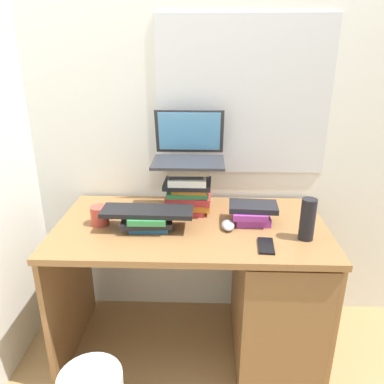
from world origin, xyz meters
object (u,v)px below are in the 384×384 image
book_stack_tall (188,188)px  keyboard (147,211)px  book_stack_side (252,213)px  water_bottle (308,219)px  computer_mouse (228,225)px  book_stack_keyboard_riser (148,221)px  cell_phone (266,246)px  mug (100,215)px  desk (255,288)px  laptop (189,149)px

book_stack_tall → keyboard: 0.28m
book_stack_side → water_bottle: water_bottle is taller
computer_mouse → water_bottle: 0.36m
water_bottle → book_stack_side: bearing=143.5°
book_stack_tall → water_bottle: book_stack_tall is taller
book_stack_keyboard_riser → cell_phone: book_stack_keyboard_riser is taller
computer_mouse → mug: size_ratio=0.84×
book_stack_keyboard_riser → computer_mouse: book_stack_keyboard_riser is taller
book_stack_tall → book_stack_side: bearing=-20.0°
desk → book_stack_tall: book_stack_tall is taller
book_stack_side → laptop: laptop is taller
book_stack_side → book_stack_keyboard_riser: bearing=-168.9°
computer_mouse → water_bottle: size_ratio=0.55×
book_stack_side → cell_phone: 0.25m
book_stack_keyboard_riser → mug: 0.24m
book_stack_tall → cell_phone: book_stack_tall is taller
water_bottle → cell_phone: water_bottle is taller
book_stack_keyboard_riser → laptop: 0.43m
laptop → keyboard: laptop is taller
laptop → cell_phone: laptop is taller
desk → book_stack_tall: bearing=153.1°
book_stack_side → computer_mouse: size_ratio=2.28×
keyboard → water_bottle: water_bottle is taller
desk → laptop: laptop is taller
book_stack_side → mug: bearing=-176.2°
desk → keyboard: bearing=-176.4°
desk → water_bottle: (0.19, -0.10, 0.43)m
laptop → mug: bearing=-151.5°
mug → book_stack_side: bearing=3.8°
keyboard → laptop: bearing=57.4°
water_bottle → cell_phone: bearing=-156.6°
laptop → cell_phone: bearing=-50.5°
water_bottle → cell_phone: (-0.19, -0.08, -0.09)m
desk → laptop: bearing=145.3°
book_stack_side → mug: book_stack_side is taller
mug → book_stack_keyboard_riser: bearing=-11.2°
keyboard → computer_mouse: (0.37, 0.02, -0.07)m
desk → computer_mouse: computer_mouse is taller
book_stack_side → computer_mouse: 0.14m
computer_mouse → cell_phone: (0.15, -0.17, -0.01)m
book_stack_side → desk: bearing=-63.1°
desk → book_stack_tall: 0.60m
keyboard → computer_mouse: 0.38m
computer_mouse → desk: bearing=6.3°
book_stack_side → cell_phone: (0.04, -0.24, -0.04)m
book_stack_side → laptop: (-0.31, 0.18, 0.27)m
book_stack_side → water_bottle: 0.28m
book_stack_tall → cell_phone: size_ratio=1.89×
water_bottle → cell_phone: 0.22m
book_stack_keyboard_riser → computer_mouse: (0.37, 0.02, -0.02)m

